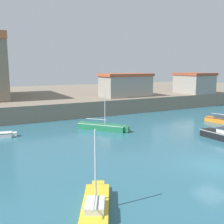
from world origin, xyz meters
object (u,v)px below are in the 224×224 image
harbor_shed_mid_row (125,85)px  sailboat_yellow_4 (96,207)px  sailboat_green_0 (103,127)px  sailboat_orange_1 (224,120)px  harbor_shed_near_wharf (194,83)px

harbor_shed_mid_row → sailboat_yellow_4: bearing=-122.6°
sailboat_green_0 → sailboat_yellow_4: 19.24m
sailboat_yellow_4 → sailboat_orange_1: bearing=27.0°
sailboat_orange_1 → sailboat_yellow_4: size_ratio=1.07×
harbor_shed_near_wharf → harbor_shed_mid_row: harbor_shed_mid_row is taller
sailboat_green_0 → harbor_shed_near_wharf: size_ratio=0.80×
harbor_shed_near_wharf → harbor_shed_mid_row: 16.03m
harbor_shed_near_wharf → sailboat_orange_1: bearing=-121.3°
sailboat_green_0 → harbor_shed_near_wharf: 29.42m
harbor_shed_mid_row → harbor_shed_near_wharf: bearing=-3.7°
sailboat_yellow_4 → harbor_shed_mid_row: bearing=57.4°
harbor_shed_mid_row → sailboat_green_0: bearing=-130.0°
sailboat_yellow_4 → harbor_shed_near_wharf: (35.19, 28.95, 4.23)m
sailboat_green_0 → harbor_shed_near_wharf: harbor_shed_near_wharf is taller
harbor_shed_mid_row → sailboat_orange_1: bearing=-69.8°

